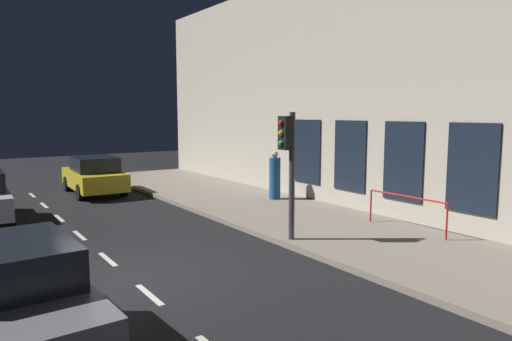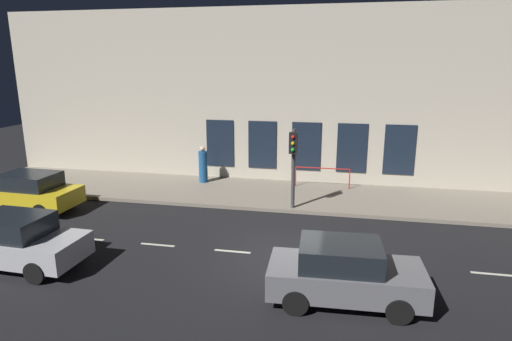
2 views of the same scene
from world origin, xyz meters
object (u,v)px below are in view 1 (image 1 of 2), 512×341
(parked_car_0, at_px, (17,298))
(parked_car_2, at_px, (94,175))
(pedestrian_0, at_px, (275,177))
(traffic_light, at_px, (289,155))

(parked_car_0, distance_m, parked_car_2, 13.62)
(parked_car_0, bearing_deg, pedestrian_0, -146.89)
(parked_car_0, bearing_deg, parked_car_2, -112.17)
(parked_car_0, distance_m, pedestrian_0, 11.92)
(pedestrian_0, bearing_deg, parked_car_0, 128.08)
(parked_car_0, relative_size, parked_car_2, 0.93)
(traffic_light, relative_size, pedestrian_0, 1.80)
(parked_car_2, height_order, pedestrian_0, pedestrian_0)
(parked_car_0, height_order, parked_car_2, same)
(traffic_light, distance_m, pedestrian_0, 5.95)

